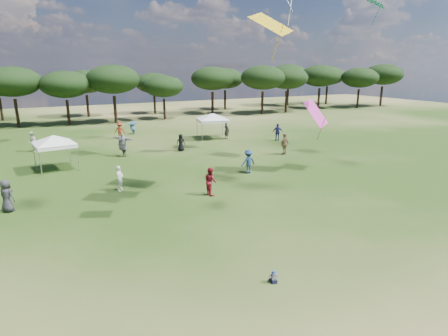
{
  "coord_description": "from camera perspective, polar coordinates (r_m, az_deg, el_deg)",
  "views": [
    {
      "loc": [
        -6.48,
        -7.26,
        7.36
      ],
      "look_at": [
        0.24,
        6.0,
        3.3
      ],
      "focal_mm": 30.0,
      "sensor_mm": 36.0,
      "label": 1
    }
  ],
  "objects": [
    {
      "name": "ground",
      "position": [
        12.2,
        12.78,
        -22.27
      ],
      "size": [
        140.0,
        140.0,
        0.0
      ],
      "primitive_type": "plane",
      "color": "#2A4615",
      "rests_on": "ground"
    },
    {
      "name": "tree_line",
      "position": [
        55.42,
        -18.09,
        12.54
      ],
      "size": [
        108.78,
        17.63,
        7.77
      ],
      "color": "black",
      "rests_on": "ground"
    },
    {
      "name": "tent_left",
      "position": [
        29.57,
        -24.56,
        4.34
      ],
      "size": [
        5.34,
        5.34,
        2.88
      ],
      "rotation": [
        0.0,
        0.0,
        0.14
      ],
      "color": "gray",
      "rests_on": "ground"
    },
    {
      "name": "tent_right",
      "position": [
        39.04,
        -1.75,
        8.16
      ],
      "size": [
        5.91,
        5.91,
        2.96
      ],
      "rotation": [
        0.0,
        0.0,
        -0.22
      ],
      "color": "gray",
      "rests_on": "ground"
    },
    {
      "name": "toddler",
      "position": [
        13.77,
        7.62,
        -16.18
      ],
      "size": [
        0.34,
        0.37,
        0.46
      ],
      "rotation": [
        0.0,
        0.0,
        -0.28
      ],
      "color": "black",
      "rests_on": "ground"
    },
    {
      "name": "festival_crowd",
      "position": [
        31.72,
        -15.84,
        2.91
      ],
      "size": [
        29.85,
        23.59,
        1.93
      ],
      "color": "maroon",
      "rests_on": "ground"
    }
  ]
}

